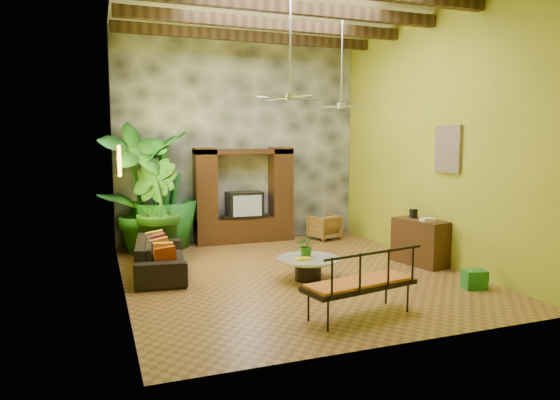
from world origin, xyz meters
name	(u,v)px	position (x,y,z in m)	size (l,w,h in m)	color
ground	(292,273)	(0.00, 0.00, 0.00)	(7.00, 7.00, 0.00)	brown
back_wall	(240,139)	(0.00, 3.50, 2.50)	(6.00, 0.02, 5.00)	olive
left_wall	(118,138)	(-3.00, 0.00, 2.50)	(0.02, 7.00, 5.00)	olive
right_wall	(430,139)	(3.00, 0.00, 2.50)	(0.02, 7.00, 5.00)	olive
stone_accent_wall	(240,139)	(0.00, 3.44, 2.50)	(5.98, 0.10, 4.98)	#393B41
ceiling_beams	(293,8)	(0.00, 0.00, 4.78)	(5.95, 5.36, 0.22)	#3B2612
entertainment_center	(244,203)	(0.00, 3.14, 0.97)	(2.40, 0.55, 2.30)	black
ceiling_fan_front	(290,85)	(-0.20, -0.40, 3.40)	(1.28, 1.28, 1.86)	#B3B3B8
ceiling_fan_back	(341,96)	(1.60, 1.20, 3.40)	(1.28, 1.28, 1.86)	#B3B3B8
wall_art_mask	(119,161)	(-2.96, 1.00, 2.10)	(0.06, 0.32, 0.55)	gold
wall_art_painting	(448,149)	(2.96, -0.60, 2.30)	(0.06, 0.70, 0.90)	#235382
sofa	(161,257)	(-2.30, 0.79, 0.32)	(2.22, 0.87, 0.65)	black
wicker_armchair	(325,227)	(1.99, 2.76, 0.31)	(0.66, 0.68, 0.62)	olive
tall_plant_a	(136,188)	(-2.55, 2.69, 1.44)	(1.51, 1.03, 2.88)	#1E5C18
tall_plant_b	(155,208)	(-2.22, 2.21, 1.05)	(1.16, 0.93, 2.10)	#215516
tall_plant_c	(163,190)	(-1.94, 3.08, 1.34)	(1.50, 1.50, 2.68)	#1A6620
coffee_table	(308,266)	(0.10, -0.52, 0.26)	(1.12, 1.12, 0.40)	black
centerpiece_plant	(307,245)	(0.12, -0.40, 0.60)	(0.36, 0.31, 0.39)	#215B18
yellow_tray	(303,259)	(-0.04, -0.61, 0.42)	(0.28, 0.20, 0.03)	yellow
iron_bench	(362,281)	(0.03, -2.55, 0.53)	(1.74, 0.90, 0.57)	black
side_console	(420,242)	(2.65, -0.26, 0.45)	(0.51, 1.13, 0.90)	#3A2112
green_bin	(474,279)	(2.49, -1.98, 0.16)	(0.36, 0.27, 0.32)	#1E7425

